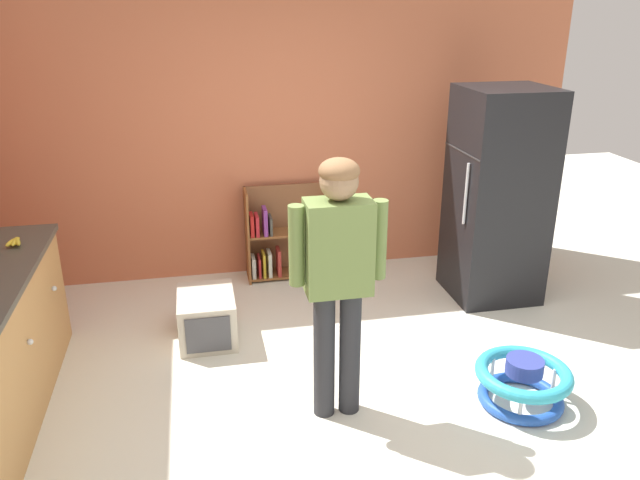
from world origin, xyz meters
name	(u,v)px	position (x,y,z in m)	size (l,w,h in m)	color
ground_plane	(354,410)	(0.00, 0.00, 0.00)	(12.00, 12.00, 0.00)	silver
back_wall	(292,127)	(0.00, 2.33, 1.35)	(5.20, 0.06, 2.70)	#C66B48
refrigerator	(498,196)	(1.58, 1.41, 0.89)	(0.73, 0.68, 1.78)	black
bookshelf	(283,238)	(-0.12, 2.15, 0.37)	(0.80, 0.28, 0.85)	brown
standing_person	(338,267)	(-0.11, 0.02, 0.99)	(0.57, 0.23, 1.62)	#27282D
baby_walker	(522,382)	(1.06, -0.13, 0.16)	(0.60, 0.60, 0.32)	#2451B3
pet_carrier	(207,317)	(-0.87, 1.09, 0.18)	(0.42, 0.55, 0.36)	beige
banana_bunch	(15,242)	(-2.07, 0.98, 0.93)	(0.12, 0.16, 0.04)	yellow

